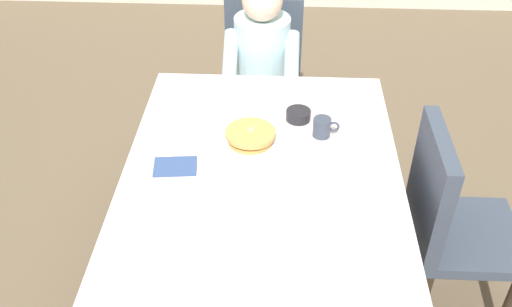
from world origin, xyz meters
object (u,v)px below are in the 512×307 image
(plate_breakfast, at_px, (251,144))
(spoon_near_edge, at_px, (245,193))
(dining_table_main, at_px, (262,189))
(bowl_butter, at_px, (298,115))
(chair_diner, at_px, (263,71))
(chair_right_side, at_px, (448,217))
(diner_person, at_px, (262,63))
(fork_left_of_plate, at_px, (206,146))
(breakfast_stack, at_px, (251,136))
(syrup_pitcher, at_px, (188,122))
(knife_right_of_plate, at_px, (297,149))
(cup_coffee, at_px, (322,127))

(plate_breakfast, bearing_deg, spoon_near_edge, -91.55)
(dining_table_main, bearing_deg, plate_breakfast, 106.48)
(dining_table_main, height_order, bowl_butter, bowl_butter)
(chair_diner, distance_m, chair_right_side, 1.42)
(diner_person, relative_size, plate_breakfast, 4.00)
(chair_right_side, bearing_deg, chair_diner, -145.18)
(diner_person, relative_size, bowl_butter, 10.18)
(chair_diner, xyz_separation_m, spoon_near_edge, (-0.02, -1.30, 0.21))
(fork_left_of_plate, bearing_deg, breakfast_stack, -82.47)
(plate_breakfast, height_order, spoon_near_edge, plate_breakfast)
(diner_person, height_order, breakfast_stack, diner_person)
(chair_diner, xyz_separation_m, syrup_pitcher, (-0.29, -0.90, 0.25))
(dining_table_main, bearing_deg, bowl_butter, 68.66)
(diner_person, height_order, knife_right_of_plate, diner_person)
(chair_right_side, height_order, cup_coffee, chair_right_side)
(fork_left_of_plate, bearing_deg, bowl_butter, -59.53)
(cup_coffee, bearing_deg, syrup_pitcher, 178.49)
(syrup_pitcher, bearing_deg, diner_person, 68.86)
(plate_breakfast, distance_m, fork_left_of_plate, 0.19)
(diner_person, height_order, fork_left_of_plate, diner_person)
(diner_person, height_order, spoon_near_edge, diner_person)
(plate_breakfast, bearing_deg, diner_person, 89.47)
(chair_right_side, distance_m, fork_left_of_plate, 1.04)
(chair_diner, distance_m, spoon_near_edge, 1.32)
(breakfast_stack, xyz_separation_m, syrup_pitcher, (-0.28, 0.10, -0.01))
(dining_table_main, bearing_deg, knife_right_of_plate, 47.56)
(knife_right_of_plate, bearing_deg, fork_left_of_plate, 94.75)
(diner_person, bearing_deg, breakfast_stack, 89.32)
(chair_right_side, bearing_deg, plate_breakfast, -101.83)
(plate_breakfast, xyz_separation_m, cup_coffee, (0.30, 0.09, 0.03))
(bowl_butter, xyz_separation_m, syrup_pitcher, (-0.48, -0.10, 0.02))
(plate_breakfast, distance_m, syrup_pitcher, 0.30)
(dining_table_main, relative_size, knife_right_of_plate, 7.62)
(fork_left_of_plate, xyz_separation_m, knife_right_of_plate, (0.38, 0.00, 0.00))
(chair_right_side, height_order, syrup_pitcher, chair_right_side)
(dining_table_main, bearing_deg, chair_right_side, 0.00)
(bowl_butter, distance_m, fork_left_of_plate, 0.45)
(chair_right_side, height_order, fork_left_of_plate, chair_right_side)
(diner_person, relative_size, cup_coffee, 9.91)
(plate_breakfast, height_order, knife_right_of_plate, plate_breakfast)
(dining_table_main, height_order, chair_right_side, chair_right_side)
(breakfast_stack, relative_size, fork_left_of_plate, 1.16)
(dining_table_main, bearing_deg, cup_coffee, 46.23)
(dining_table_main, distance_m, cup_coffee, 0.38)
(diner_person, xyz_separation_m, plate_breakfast, (-0.01, -0.84, 0.08))
(chair_right_side, relative_size, fork_left_of_plate, 5.17)
(bowl_butter, height_order, spoon_near_edge, bowl_butter)
(bowl_butter, bearing_deg, fork_left_of_plate, -150.11)
(chair_right_side, xyz_separation_m, cup_coffee, (-0.52, 0.26, 0.25))
(chair_diner, bearing_deg, bowl_butter, 103.41)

